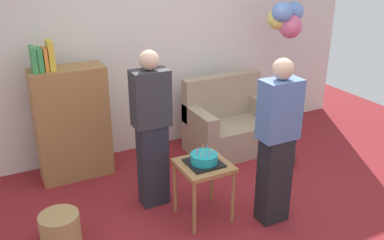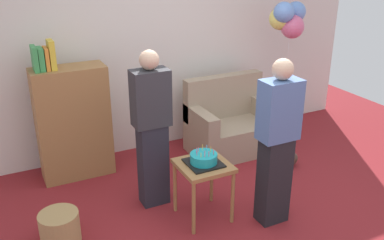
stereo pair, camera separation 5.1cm
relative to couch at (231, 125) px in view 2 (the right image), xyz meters
name	(u,v)px [view 2 (the right image)]	position (x,y,z in m)	size (l,w,h in m)	color
ground_plane	(233,223)	(-0.82, -1.42, -0.34)	(8.00, 8.00, 0.00)	maroon
wall_back	(152,45)	(-0.82, 0.63, 1.01)	(6.00, 0.10, 2.70)	silver
couch	(231,125)	(0.00, 0.00, 0.00)	(1.10, 0.70, 0.96)	gray
bookshelf	(73,121)	(-1.95, 0.23, 0.33)	(0.80, 0.36, 1.61)	olive
side_table	(204,172)	(-1.02, -1.19, 0.16)	(0.48, 0.48, 0.59)	olive
birthday_cake	(204,159)	(-1.02, -1.19, 0.30)	(0.32, 0.32, 0.17)	black
person_blowing_candles	(152,129)	(-1.36, -0.72, 0.49)	(0.36, 0.22, 1.63)	#23232D
person_holding_cake	(277,143)	(-0.45, -1.53, 0.49)	(0.36, 0.22, 1.63)	black
wicker_basket	(60,228)	(-2.38, -0.97, -0.19)	(0.36, 0.36, 0.30)	#A88451
handbag	(288,160)	(0.37, -0.74, -0.24)	(0.28, 0.14, 0.20)	#473328
balloon_bunch	(288,18)	(0.73, -0.07, 1.33)	(0.52, 0.40, 1.89)	silver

